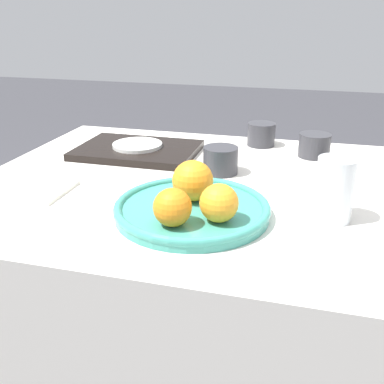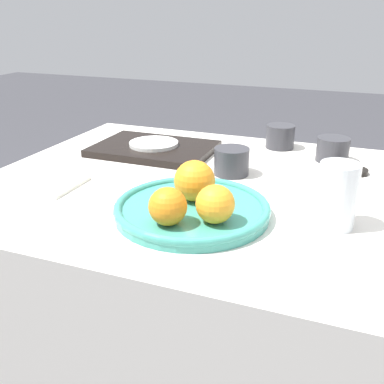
{
  "view_description": "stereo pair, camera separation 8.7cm",
  "coord_description": "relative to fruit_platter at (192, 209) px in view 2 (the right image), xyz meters",
  "views": [
    {
      "loc": [
        0.16,
        -0.95,
        1.13
      ],
      "look_at": [
        -0.05,
        -0.18,
        0.8
      ],
      "focal_mm": 42.0,
      "sensor_mm": 36.0,
      "label": 1
    },
    {
      "loc": [
        0.25,
        -0.93,
        1.13
      ],
      "look_at": [
        -0.05,
        -0.18,
        0.8
      ],
      "focal_mm": 42.0,
      "sensor_mm": 36.0,
      "label": 2
    }
  ],
  "objects": [
    {
      "name": "cup_1",
      "position": [
        0.22,
        0.45,
        0.02
      ],
      "size": [
        0.09,
        0.09,
        0.06
      ],
      "color": "#333338",
      "rests_on": "table"
    },
    {
      "name": "orange_2",
      "position": [
        -0.01,
        -0.09,
        0.04
      ],
      "size": [
        0.07,
        0.07,
        0.07
      ],
      "color": "orange",
      "rests_on": "fruit_platter"
    },
    {
      "name": "serving_tray",
      "position": [
        -0.25,
        0.35,
        -0.0
      ],
      "size": [
        0.33,
        0.23,
        0.02
      ],
      "color": "black",
      "rests_on": "table"
    },
    {
      "name": "napkin",
      "position": [
        -0.37,
        0.03,
        -0.01
      ],
      "size": [
        0.14,
        0.13,
        0.01
      ],
      "color": "silver",
      "rests_on": "table"
    },
    {
      "name": "water_glass",
      "position": [
        0.26,
        0.05,
        0.05
      ],
      "size": [
        0.07,
        0.07,
        0.12
      ],
      "color": "silver",
      "rests_on": "table"
    },
    {
      "name": "cup_2",
      "position": [
        0.0,
        0.26,
        0.02
      ],
      "size": [
        0.09,
        0.09,
        0.07
      ],
      "color": "#333338",
      "rests_on": "table"
    },
    {
      "name": "cup_0",
      "position": [
        0.07,
        0.52,
        0.02
      ],
      "size": [
        0.08,
        0.08,
        0.07
      ],
      "color": "#333338",
      "rests_on": "table"
    },
    {
      "name": "fruit_platter",
      "position": [
        0.0,
        0.0,
        0.0
      ],
      "size": [
        0.31,
        0.31,
        0.03
      ],
      "color": "teal",
      "rests_on": "table"
    },
    {
      "name": "soy_dish",
      "position": [
        0.29,
        0.37,
        -0.01
      ],
      "size": [
        0.06,
        0.06,
        0.01
      ],
      "color": "black",
      "rests_on": "table"
    },
    {
      "name": "table",
      "position": [
        0.05,
        0.18,
        -0.39
      ],
      "size": [
        1.2,
        0.85,
        0.75
      ],
      "color": "silver",
      "rests_on": "ground_plane"
    },
    {
      "name": "orange_1",
      "position": [
        0.06,
        -0.05,
        0.04
      ],
      "size": [
        0.07,
        0.07,
        0.07
      ],
      "color": "orange",
      "rests_on": "fruit_platter"
    },
    {
      "name": "orange_0",
      "position": [
        -0.01,
        0.03,
        0.05
      ],
      "size": [
        0.08,
        0.08,
        0.08
      ],
      "color": "orange",
      "rests_on": "fruit_platter"
    },
    {
      "name": "side_plate",
      "position": [
        -0.25,
        0.35,
        0.01
      ],
      "size": [
        0.14,
        0.14,
        0.01
      ],
      "color": "silver",
      "rests_on": "serving_tray"
    }
  ]
}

